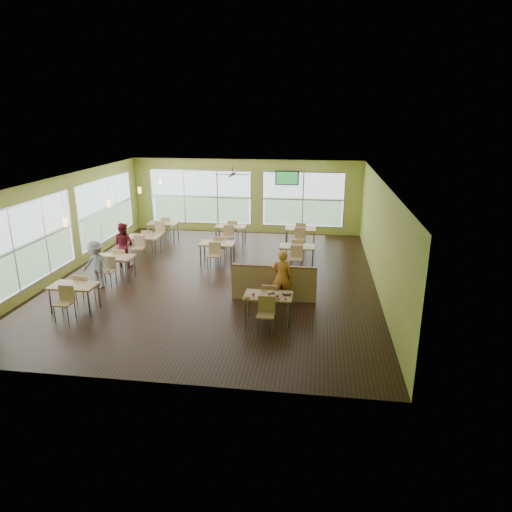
{
  "coord_description": "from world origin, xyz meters",
  "views": [
    {
      "loc": [
        3.13,
        -13.52,
        5.12
      ],
      "look_at": [
        1.47,
        -1.36,
        1.24
      ],
      "focal_mm": 32.0,
      "sensor_mm": 36.0,
      "label": 1
    }
  ],
  "objects_px": {
    "main_table": "(268,299)",
    "half_wall_divider": "(274,283)",
    "man_plaid": "(282,277)",
    "food_basket": "(287,293)"
  },
  "relations": [
    {
      "from": "food_basket",
      "to": "main_table",
      "type": "bearing_deg",
      "value": -167.59
    },
    {
      "from": "main_table",
      "to": "food_basket",
      "type": "distance_m",
      "value": 0.49
    },
    {
      "from": "main_table",
      "to": "half_wall_divider",
      "type": "bearing_deg",
      "value": 90.0
    },
    {
      "from": "main_table",
      "to": "man_plaid",
      "type": "relative_size",
      "value": 0.99
    },
    {
      "from": "main_table",
      "to": "man_plaid",
      "type": "xyz_separation_m",
      "value": [
        0.23,
        1.3,
        0.14
      ]
    },
    {
      "from": "man_plaid",
      "to": "half_wall_divider",
      "type": "bearing_deg",
      "value": -35.05
    },
    {
      "from": "main_table",
      "to": "half_wall_divider",
      "type": "xyz_separation_m",
      "value": [
        0.0,
        1.45,
        -0.11
      ]
    },
    {
      "from": "main_table",
      "to": "food_basket",
      "type": "relative_size",
      "value": 5.98
    },
    {
      "from": "main_table",
      "to": "food_basket",
      "type": "bearing_deg",
      "value": 12.41
    },
    {
      "from": "half_wall_divider",
      "to": "man_plaid",
      "type": "height_order",
      "value": "man_plaid"
    }
  ]
}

